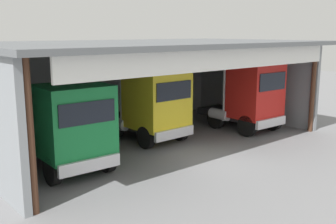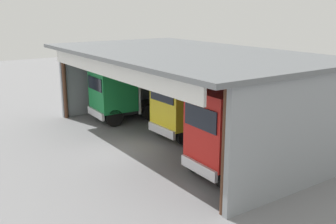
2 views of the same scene
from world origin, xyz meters
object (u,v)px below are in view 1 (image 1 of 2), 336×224
(oil_drum, at_px, (62,128))
(tool_cart, at_px, (70,129))
(truck_yellow_left_bay, at_px, (153,104))
(truck_red_right_bay, at_px, (251,95))
(truck_green_center_left_bay, at_px, (69,127))

(oil_drum, height_order, tool_cart, tool_cart)
(truck_yellow_left_bay, height_order, truck_red_right_bay, truck_red_right_bay)
(oil_drum, bearing_deg, tool_cart, -83.26)
(truck_red_right_bay, distance_m, oil_drum, 9.86)
(truck_yellow_left_bay, bearing_deg, tool_cart, -47.56)
(truck_green_center_left_bay, bearing_deg, truck_yellow_left_bay, -162.03)
(oil_drum, distance_m, tool_cart, 0.65)
(truck_yellow_left_bay, height_order, tool_cart, truck_yellow_left_bay)
(truck_green_center_left_bay, relative_size, truck_yellow_left_bay, 1.04)
(truck_red_right_bay, bearing_deg, oil_drum, -31.67)
(tool_cart, bearing_deg, truck_yellow_left_bay, -46.49)
(truck_yellow_left_bay, distance_m, oil_drum, 4.86)
(truck_red_right_bay, bearing_deg, truck_green_center_left_bay, -0.02)
(truck_red_right_bay, height_order, tool_cart, truck_red_right_bay)
(truck_green_center_left_bay, height_order, tool_cart, truck_green_center_left_bay)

